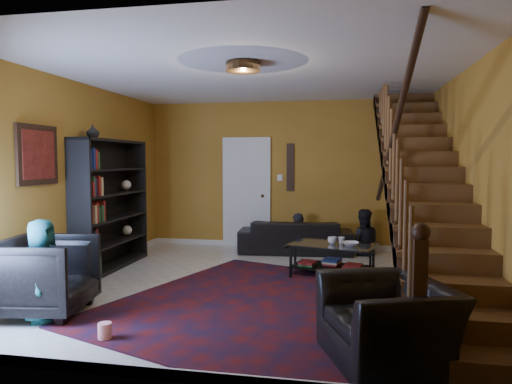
% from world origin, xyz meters
% --- Properties ---
extents(floor, '(5.50, 5.50, 0.00)m').
position_xyz_m(floor, '(0.00, 0.00, 0.00)').
color(floor, beige).
rests_on(floor, ground).
extents(room, '(5.50, 5.50, 5.50)m').
position_xyz_m(room, '(-1.33, 1.33, 0.05)').
color(room, '#B27827').
rests_on(room, ground).
extents(staircase, '(0.95, 5.02, 3.18)m').
position_xyz_m(staircase, '(2.12, -0.00, 1.40)').
color(staircase, brown).
rests_on(staircase, floor).
extents(bookshelf, '(0.35, 1.80, 2.00)m').
position_xyz_m(bookshelf, '(-2.40, 0.60, 0.96)').
color(bookshelf, black).
rests_on(bookshelf, floor).
extents(door, '(0.82, 0.05, 2.05)m').
position_xyz_m(door, '(-0.70, 2.73, 1.02)').
color(door, silver).
rests_on(door, floor).
extents(framed_picture, '(0.04, 0.74, 0.74)m').
position_xyz_m(framed_picture, '(-2.57, -0.90, 1.75)').
color(framed_picture, maroon).
rests_on(framed_picture, room).
extents(wall_hanging, '(0.14, 0.03, 0.90)m').
position_xyz_m(wall_hanging, '(0.15, 2.73, 1.55)').
color(wall_hanging, black).
rests_on(wall_hanging, room).
extents(ceiling_fixture, '(0.40, 0.40, 0.10)m').
position_xyz_m(ceiling_fixture, '(0.00, -0.80, 2.74)').
color(ceiling_fixture, '#3F2814').
rests_on(ceiling_fixture, room).
extents(rug, '(4.19, 4.46, 0.02)m').
position_xyz_m(rug, '(0.24, -0.79, 0.01)').
color(rug, '#470D0C').
rests_on(rug, floor).
extents(sofa, '(2.09, 0.95, 0.59)m').
position_xyz_m(sofa, '(0.30, 2.30, 0.30)').
color(sofa, black).
rests_on(sofa, floor).
extents(armchair_left, '(1.06, 1.04, 0.85)m').
position_xyz_m(armchair_left, '(-2.05, -1.55, 0.43)').
color(armchair_left, black).
rests_on(armchair_left, floor).
extents(armchair_right, '(1.23, 1.30, 0.68)m').
position_xyz_m(armchair_right, '(1.50, -2.08, 0.34)').
color(armchair_right, black).
rests_on(armchair_right, floor).
extents(person_adult_a, '(0.44, 0.30, 1.17)m').
position_xyz_m(person_adult_a, '(0.34, 2.35, 0.14)').
color(person_adult_a, black).
rests_on(person_adult_a, sofa).
extents(person_adult_b, '(0.63, 0.50, 1.27)m').
position_xyz_m(person_adult_b, '(1.50, 2.35, 0.18)').
color(person_adult_b, black).
rests_on(person_adult_b, sofa).
extents(person_child, '(0.45, 0.59, 1.08)m').
position_xyz_m(person_child, '(-1.95, -1.74, 0.54)').
color(person_child, '#1C5F6A').
rests_on(person_child, armchair_left).
extents(coffee_table, '(1.34, 0.99, 0.46)m').
position_xyz_m(coffee_table, '(0.99, 0.75, 0.26)').
color(coffee_table, black).
rests_on(coffee_table, floor).
extents(cup_a, '(0.15, 0.15, 0.10)m').
position_xyz_m(cup_a, '(0.99, 0.78, 0.51)').
color(cup_a, '#999999').
rests_on(cup_a, coffee_table).
extents(cup_b, '(0.11, 0.11, 0.10)m').
position_xyz_m(cup_b, '(1.12, 0.83, 0.51)').
color(cup_b, '#999999').
rests_on(cup_b, coffee_table).
extents(bowl, '(0.26, 0.26, 0.06)m').
position_xyz_m(bowl, '(1.25, 0.68, 0.49)').
color(bowl, '#999999').
rests_on(bowl, coffee_table).
extents(vase, '(0.18, 0.18, 0.19)m').
position_xyz_m(vase, '(-2.41, 0.10, 2.10)').
color(vase, '#999999').
rests_on(vase, bookshelf).
extents(popcorn_bucket, '(0.13, 0.13, 0.15)m').
position_xyz_m(popcorn_bucket, '(-1.05, -2.10, 0.09)').
color(popcorn_bucket, red).
rests_on(popcorn_bucket, rug).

